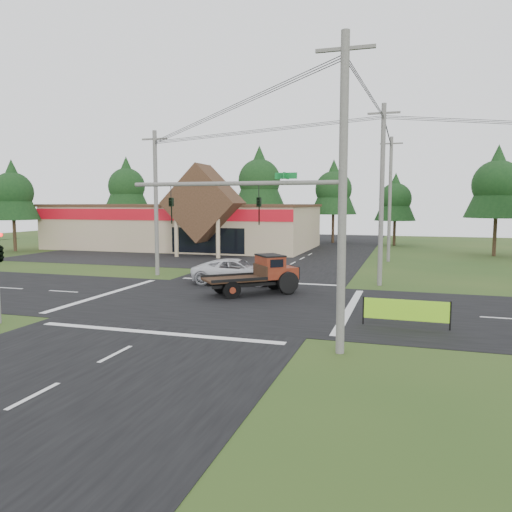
% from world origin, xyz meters
% --- Properties ---
extents(ground, '(120.00, 120.00, 0.00)m').
position_xyz_m(ground, '(0.00, 0.00, 0.00)').
color(ground, '#234318').
rests_on(ground, ground).
extents(road_ns, '(12.00, 120.00, 0.02)m').
position_xyz_m(road_ns, '(0.00, 0.00, 0.01)').
color(road_ns, black).
rests_on(road_ns, ground).
extents(road_ew, '(120.00, 12.00, 0.02)m').
position_xyz_m(road_ew, '(0.00, 0.00, 0.01)').
color(road_ew, black).
rests_on(road_ew, ground).
extents(parking_apron, '(28.00, 14.00, 0.02)m').
position_xyz_m(parking_apron, '(-14.00, 19.00, 0.01)').
color(parking_apron, black).
rests_on(parking_apron, ground).
extents(cvs_building, '(30.40, 18.20, 9.19)m').
position_xyz_m(cvs_building, '(-15.70, 29.57, 2.78)').
color(cvs_building, tan).
rests_on(cvs_building, ground).
extents(traffic_signal_mast, '(8.12, 0.24, 7.00)m').
position_xyz_m(traffic_signal_mast, '(5.82, -7.50, 4.43)').
color(traffic_signal_mast, '#595651').
rests_on(traffic_signal_mast, ground).
extents(utility_pole_nr, '(2.00, 0.30, 11.00)m').
position_xyz_m(utility_pole_nr, '(7.50, -7.50, 5.64)').
color(utility_pole_nr, '#595651').
rests_on(utility_pole_nr, ground).
extents(utility_pole_nw, '(2.00, 0.30, 10.50)m').
position_xyz_m(utility_pole_nw, '(-8.00, 8.00, 5.39)').
color(utility_pole_nw, '#595651').
rests_on(utility_pole_nw, ground).
extents(utility_pole_ne, '(2.00, 0.30, 11.50)m').
position_xyz_m(utility_pole_ne, '(8.00, 8.00, 5.89)').
color(utility_pole_ne, '#595651').
rests_on(utility_pole_ne, ground).
extents(utility_pole_n, '(2.00, 0.30, 11.20)m').
position_xyz_m(utility_pole_n, '(8.00, 22.00, 5.74)').
color(utility_pole_n, '#595651').
rests_on(utility_pole_n, ground).
extents(tree_row_a, '(6.72, 6.72, 12.12)m').
position_xyz_m(tree_row_a, '(-30.00, 40.00, 8.05)').
color(tree_row_a, '#332316').
rests_on(tree_row_a, ground).
extents(tree_row_b, '(5.60, 5.60, 10.10)m').
position_xyz_m(tree_row_b, '(-20.00, 42.00, 6.70)').
color(tree_row_b, '#332316').
rests_on(tree_row_b, ground).
extents(tree_row_c, '(7.28, 7.28, 13.13)m').
position_xyz_m(tree_row_c, '(-10.00, 41.00, 8.72)').
color(tree_row_c, '#332316').
rests_on(tree_row_c, ground).
extents(tree_row_d, '(6.16, 6.16, 11.11)m').
position_xyz_m(tree_row_d, '(0.00, 42.00, 7.38)').
color(tree_row_d, '#332316').
rests_on(tree_row_d, ground).
extents(tree_row_e, '(5.04, 5.04, 9.09)m').
position_xyz_m(tree_row_e, '(8.00, 40.00, 6.03)').
color(tree_row_e, '#332316').
rests_on(tree_row_e, ground).
extents(tree_side_w, '(5.60, 5.60, 10.10)m').
position_xyz_m(tree_side_w, '(-32.00, 20.00, 6.70)').
color(tree_side_w, '#332316').
rests_on(tree_side_w, ground).
extents(tree_side_ne, '(6.16, 6.16, 11.11)m').
position_xyz_m(tree_side_ne, '(18.00, 30.00, 7.38)').
color(tree_side_ne, '#332316').
rests_on(tree_side_ne, ground).
extents(antique_flatbed_truck, '(5.64, 5.18, 2.33)m').
position_xyz_m(antique_flatbed_truck, '(1.12, 2.52, 1.16)').
color(antique_flatbed_truck, '#56180C').
rests_on(antique_flatbed_truck, ground).
extents(roadside_banner, '(3.65, 0.17, 1.25)m').
position_xyz_m(roadside_banner, '(9.70, -3.01, 0.62)').
color(roadside_banner, '#7FCB1B').
rests_on(roadside_banner, ground).
extents(white_pickup, '(6.14, 3.41, 1.63)m').
position_xyz_m(white_pickup, '(-1.08, 6.02, 0.81)').
color(white_pickup, silver).
rests_on(white_pickup, ground).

